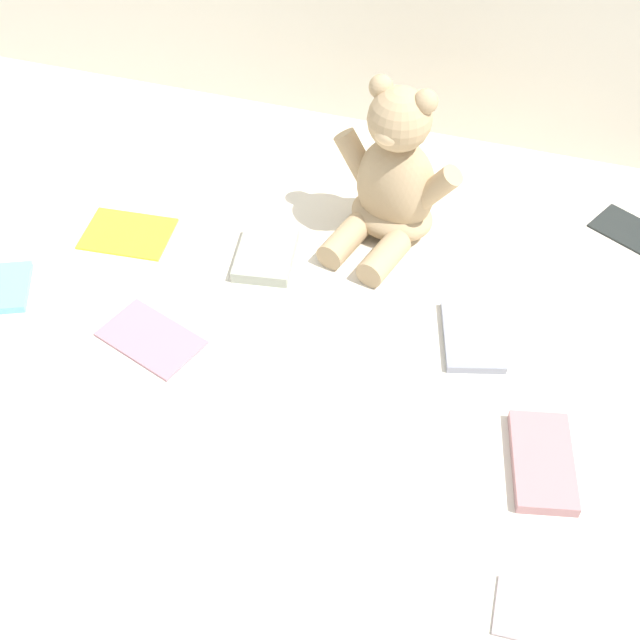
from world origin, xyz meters
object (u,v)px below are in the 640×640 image
Objects in this scene: teddy_bear at (393,182)px; book_case_5 at (473,336)px; book_case_4 at (151,337)px; book_case_6 at (638,234)px; book_case_3 at (266,256)px; book_case_7 at (543,462)px; book_case_1 at (544,615)px; book_case_0 at (128,233)px.

book_case_5 is at bearing -32.99° from teddy_bear.
book_case_4 is 1.00× the size of book_case_6.
book_case_5 is (0.33, -0.07, -0.00)m from book_case_3.
book_case_7 is (0.54, -0.05, 0.00)m from book_case_4.
teddy_bear reaches higher than book_case_6.
book_case_4 is 1.12× the size of book_case_5.
teddy_bear is at bearing 26.46° from book_case_1.
book_case_1 is 0.96× the size of book_case_3.
teddy_bear reaches higher than book_case_3.
book_case_5 reaches higher than book_case_4.
book_case_7 reaches higher than book_case_0.
book_case_1 is at bearing 128.61° from book_case_3.
book_case_4 is 0.76m from book_case_6.
book_case_3 is 0.79× the size of book_case_7.
book_case_7 is (0.12, -0.18, 0.00)m from book_case_5.
book_case_1 is at bearing 85.40° from book_case_7.
teddy_bear is 0.26m from book_case_5.
book_case_3 is 0.79× the size of book_case_4.
book_case_0 is 1.27× the size of book_case_1.
book_case_4 is at bearing -113.72° from teddy_bear.
book_case_5 is at bearing 18.76° from book_case_1.
book_case_7 is (0.67, -0.24, 0.00)m from book_case_0.
book_case_7 is (-0.09, -0.47, 0.00)m from book_case_6.
book_case_6 is at bearing 30.67° from teddy_bear.
book_case_6 is 0.48m from book_case_7.
teddy_bear reaches higher than book_case_7.
book_case_4 reaches higher than book_case_1.
book_case_5 is 0.21m from book_case_7.
book_case_1 is at bearing -93.26° from book_case_4.
book_case_1 is 0.19m from book_case_7.
book_case_3 is 0.33m from book_case_5.
teddy_bear is 1.90× the size of book_case_0.
teddy_bear reaches higher than book_case_5.
book_case_1 is at bearing -158.22° from book_case_6.
book_case_4 is at bearing -17.44° from book_case_7.
book_case_4 is (-0.26, -0.32, -0.09)m from teddy_bear.
book_case_4 is (-0.57, 0.24, 0.00)m from book_case_1.
book_case_7 reaches higher than book_case_1.
book_case_7 is at bearing -75.51° from book_case_4.
teddy_bear is 0.64m from book_case_1.
book_case_3 is 0.88× the size of book_case_5.
book_case_5 reaches higher than book_case_0.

